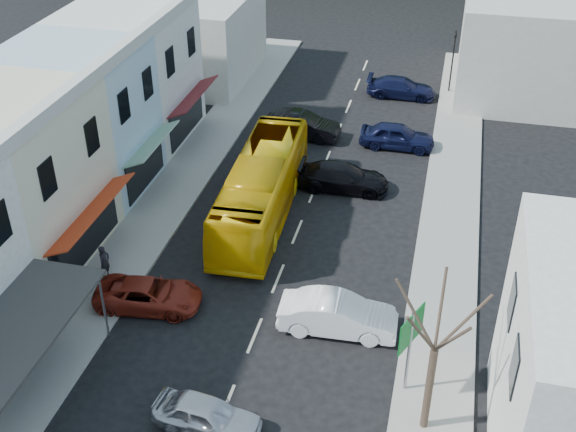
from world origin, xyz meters
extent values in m
plane|color=black|center=(0.00, 0.00, 0.00)|extent=(120.00, 120.00, 0.00)
cube|color=gray|center=(-7.50, 10.00, 0.07)|extent=(3.00, 52.00, 0.15)
cube|color=gray|center=(7.50, 10.00, 0.07)|extent=(3.00, 52.00, 0.15)
cube|color=beige|center=(-12.50, 3.00, 4.00)|extent=(7.00, 8.00, 8.00)
cube|color=#AB2E11|center=(-8.40, 3.00, 3.05)|extent=(1.30, 6.80, 0.08)
cube|color=#A9C4D5|center=(-12.50, 10.00, 4.00)|extent=(7.00, 6.00, 8.00)
cube|color=#195926|center=(-8.40, 10.00, 3.05)|extent=(1.30, 5.10, 0.08)
cube|color=beige|center=(-12.50, 16.50, 4.00)|extent=(7.00, 7.00, 8.00)
cube|color=maroon|center=(-8.40, 16.50, 3.05)|extent=(1.30, 5.95, 0.08)
cube|color=#B7B2A8|center=(-12.00, 27.00, 3.00)|extent=(8.00, 10.00, 6.00)
cube|color=#B7B2A8|center=(11.00, 30.00, 3.50)|extent=(8.00, 12.00, 7.00)
imported|color=#E2AD0A|center=(-2.16, 9.16, 1.55)|extent=(3.02, 11.70, 3.10)
imported|color=silver|center=(-0.29, -5.16, 0.70)|extent=(4.57, 2.28, 1.40)
imported|color=white|center=(3.30, 1.15, 0.70)|extent=(4.48, 2.01, 1.40)
imported|color=maroon|center=(-5.00, 0.76, 0.70)|extent=(4.80, 2.44, 1.40)
imported|color=black|center=(1.50, 12.81, 0.70)|extent=(4.58, 2.04, 1.40)
imported|color=black|center=(3.88, 18.58, 0.70)|extent=(4.40, 1.80, 1.40)
imported|color=black|center=(-2.15, 18.62, 0.70)|extent=(4.48, 1.99, 1.40)
imported|color=black|center=(3.31, 26.51, 0.70)|extent=(4.52, 1.89, 1.40)
imported|color=black|center=(-7.66, 2.07, 1.00)|extent=(0.50, 0.66, 1.70)
camera|label=1|loc=(6.64, -21.75, 20.48)|focal=45.00mm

